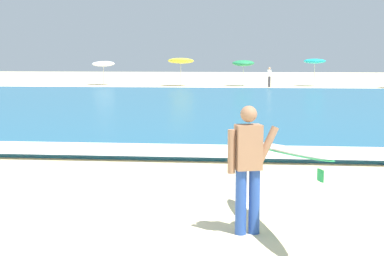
% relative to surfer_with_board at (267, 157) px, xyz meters
% --- Properties ---
extents(ground_plane, '(160.00, 160.00, 0.00)m').
position_rel_surfer_with_board_xyz_m(ground_plane, '(-3.22, 0.18, -1.04)').
color(ground_plane, beige).
extents(sea, '(120.00, 28.00, 0.14)m').
position_rel_surfer_with_board_xyz_m(sea, '(-3.22, 19.02, -0.97)').
color(sea, '#1E6084').
rests_on(sea, ground).
extents(surf_foam, '(120.00, 1.78, 0.01)m').
position_rel_surfer_with_board_xyz_m(surf_foam, '(-3.22, 5.62, -0.89)').
color(surf_foam, white).
rests_on(surf_foam, sea).
extents(surfer_with_board, '(1.34, 2.85, 1.73)m').
position_rel_surfer_with_board_xyz_m(surfer_with_board, '(0.00, 0.00, 0.00)').
color(surfer_with_board, '#284CA3').
rests_on(surfer_with_board, ground).
extents(beach_umbrella_0, '(1.93, 1.96, 2.08)m').
position_rel_surfer_with_board_xyz_m(beach_umbrella_0, '(-12.61, 39.07, 0.75)').
color(beach_umbrella_0, beige).
rests_on(beach_umbrella_0, ground).
extents(beach_umbrella_1, '(2.14, 2.17, 2.36)m').
position_rel_surfer_with_board_xyz_m(beach_umbrella_1, '(-5.77, 37.90, 1.02)').
color(beach_umbrella_1, beige).
rests_on(beach_umbrella_1, ground).
extents(beach_umbrella_2, '(1.80, 1.83, 2.16)m').
position_rel_surfer_with_board_xyz_m(beach_umbrella_2, '(-0.64, 38.04, 0.83)').
color(beach_umbrella_2, beige).
rests_on(beach_umbrella_2, ground).
extents(beach_umbrella_3, '(1.79, 1.80, 2.25)m').
position_rel_surfer_with_board_xyz_m(beach_umbrella_3, '(5.14, 38.39, 1.00)').
color(beach_umbrella_3, beige).
rests_on(beach_umbrella_3, ground).
extents(beachgoer_near_row_left, '(0.32, 0.20, 1.58)m').
position_rel_surfer_with_board_xyz_m(beachgoer_near_row_left, '(1.44, 36.66, -0.19)').
color(beachgoer_near_row_left, '#383842').
rests_on(beachgoer_near_row_left, ground).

